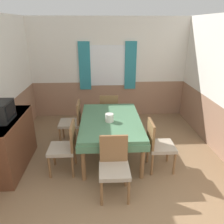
# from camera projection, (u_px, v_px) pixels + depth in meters

# --- Properties ---
(wall_back) EXTENTS (4.49, 0.10, 2.60)m
(wall_back) POSITION_uv_depth(u_px,v_px,m) (109.00, 69.00, 5.78)
(wall_back) COLOR white
(wall_back) RESTS_ON ground_plane
(dining_table) EXTENTS (1.15, 1.76, 0.74)m
(dining_table) POSITION_uv_depth(u_px,v_px,m) (111.00, 124.00, 4.14)
(dining_table) COLOR #4C7A56
(dining_table) RESTS_ON ground_plane
(chair_right_near) EXTENTS (0.44, 0.44, 0.90)m
(chair_right_near) POSITION_uv_depth(u_px,v_px,m) (158.00, 144.00, 3.74)
(chair_right_near) COLOR brown
(chair_right_near) RESTS_ON ground_plane
(chair_left_far) EXTENTS (0.44, 0.44, 0.90)m
(chair_left_far) POSITION_uv_depth(u_px,v_px,m) (73.00, 121.00, 4.64)
(chair_left_far) COLOR brown
(chair_left_far) RESTS_ON ground_plane
(chair_head_window) EXTENTS (0.44, 0.44, 0.90)m
(chair_head_window) POSITION_uv_depth(u_px,v_px,m) (109.00, 110.00, 5.20)
(chair_head_window) COLOR brown
(chair_head_window) RESTS_ON ground_plane
(chair_left_near) EXTENTS (0.44, 0.44, 0.90)m
(chair_left_near) POSITION_uv_depth(u_px,v_px,m) (66.00, 146.00, 3.67)
(chair_left_near) COLOR brown
(chair_left_near) RESTS_ON ground_plane
(chair_head_near) EXTENTS (0.44, 0.44, 0.90)m
(chair_head_near) POSITION_uv_depth(u_px,v_px,m) (114.00, 165.00, 3.18)
(chair_head_near) COLOR brown
(chair_head_near) RESTS_ON ground_plane
(sideboard) EXTENTS (0.46, 1.33, 0.94)m
(sideboard) POSITION_uv_depth(u_px,v_px,m) (11.00, 143.00, 3.79)
(sideboard) COLOR brown
(sideboard) RESTS_ON ground_plane
(tv) EXTENTS (0.29, 0.44, 0.32)m
(tv) POSITION_uv_depth(u_px,v_px,m) (2.00, 111.00, 3.49)
(tv) COLOR black
(tv) RESTS_ON sideboard
(vase) EXTENTS (0.15, 0.15, 0.15)m
(vase) POSITION_uv_depth(u_px,v_px,m) (109.00, 118.00, 3.98)
(vase) COLOR silver
(vase) RESTS_ON dining_table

